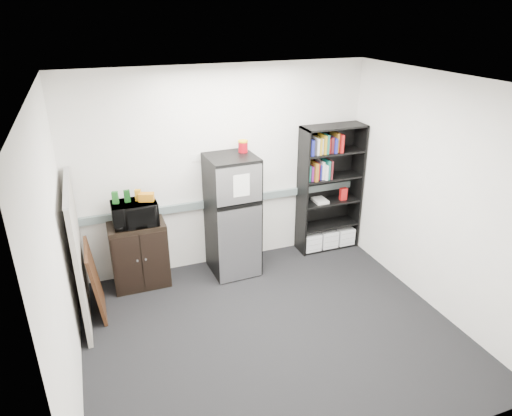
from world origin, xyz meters
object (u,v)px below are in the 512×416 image
Objects in this scene: cabinet at (139,254)px; microwave at (135,213)px; cubicle_partition at (78,253)px; refrigerator at (233,216)px; bookshelf at (329,190)px.

cabinet is 1.62× the size of microwave.
refrigerator is (1.92, 0.34, -0.00)m from cubicle_partition.
microwave is 1.25m from refrigerator.
cubicle_partition is 1.87× the size of cabinet.
cabinet is (0.69, 0.42, -0.38)m from cubicle_partition.
cabinet is at bearing 31.48° from cubicle_partition.
refrigerator reaches higher than cabinet.
microwave is at bearing 174.77° from refrigerator.
microwave is 0.33× the size of refrigerator.
bookshelf reaches higher than cubicle_partition.
bookshelf is 3.46m from cubicle_partition.
bookshelf is at bearing 1.35° from cabinet.
refrigerator is at bearing -3.72° from cabinet.
bookshelf reaches higher than microwave.
cubicle_partition reaches higher than cabinet.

